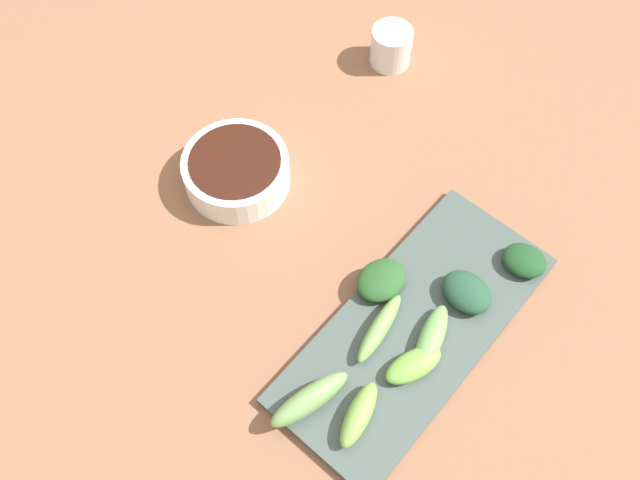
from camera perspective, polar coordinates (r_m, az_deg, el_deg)
name	(u,v)px	position (r m, az deg, el deg)	size (l,w,h in m)	color
tabletop	(332,256)	(0.85, 1.02, -1.35)	(2.10, 2.10, 0.02)	#8B5D43
sauce_bowl	(235,172)	(0.89, -7.07, 5.64)	(0.14, 0.14, 0.04)	white
serving_plate	(414,328)	(0.80, 7.81, -7.25)	(0.16, 0.36, 0.01)	#43514E
broccoli_stalk_0	(310,399)	(0.75, -0.87, -13.03)	(0.03, 0.10, 0.03)	#719F59
broccoli_stalk_1	(359,415)	(0.75, 3.23, -14.22)	(0.03, 0.08, 0.03)	#77A447
broccoli_leafy_2	(384,277)	(0.81, 5.33, -3.09)	(0.05, 0.06, 0.02)	#275426
broccoli_stalk_3	(431,339)	(0.78, 9.17, -8.06)	(0.03, 0.09, 0.02)	#6CA257
broccoli_leafy_4	(467,292)	(0.81, 12.04, -4.24)	(0.06, 0.05, 0.03)	#224C34
broccoli_leafy_5	(524,260)	(0.85, 16.54, -1.63)	(0.05, 0.04, 0.02)	#1B4723
broccoli_stalk_6	(413,365)	(0.77, 7.73, -10.21)	(0.03, 0.07, 0.02)	#72B043
broccoli_stalk_7	(379,328)	(0.78, 4.94, -7.28)	(0.02, 0.09, 0.02)	#76AB53
tea_cup	(391,47)	(1.02, 5.90, 15.62)	(0.06, 0.06, 0.06)	white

